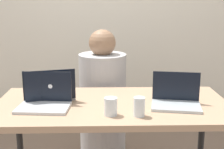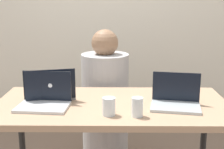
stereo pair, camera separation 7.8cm
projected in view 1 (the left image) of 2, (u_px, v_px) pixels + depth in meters
The scene contains 8 objects.
back_wall at pixel (109, 11), 3.43m from camera, with size 4.50×0.10×2.63m, color silver.
desk at pixel (112, 113), 2.12m from camera, with size 1.58×0.78×0.75m.
person_at_center at pixel (103, 103), 2.80m from camera, with size 0.45×0.45×1.19m.
laptop_front_left at pixel (45, 100), 2.01m from camera, with size 0.34×0.27×0.22m.
laptop_back_left at pixel (50, 93), 2.17m from camera, with size 0.38×0.31×0.22m.
laptop_front_right at pixel (176, 99), 2.04m from camera, with size 0.35×0.27×0.21m.
water_glass_center at pixel (111, 108), 1.87m from camera, with size 0.08×0.08×0.11m.
water_glass_right at pixel (139, 108), 1.85m from camera, with size 0.07×0.07×0.12m.
Camera 1 is at (-0.05, -2.00, 1.43)m, focal length 50.00 mm.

